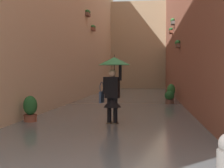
{
  "coord_description": "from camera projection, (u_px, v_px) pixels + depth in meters",
  "views": [
    {
      "loc": [
        -1.19,
        2.38,
        1.46
      ],
      "look_at": [
        -0.05,
        -7.1,
        1.16
      ],
      "focal_mm": 51.63,
      "sensor_mm": 36.0,
      "label": 1
    }
  ],
  "objects": [
    {
      "name": "ground_plane",
      "position": [
        127.0,
        102.0,
        16.58
      ],
      "size": [
        70.69,
        70.69,
        0.0
      ],
      "primitive_type": "plane",
      "color": "#605B56"
    },
    {
      "name": "flood_water",
      "position": [
        127.0,
        102.0,
        16.58
      ],
      "size": [
        6.02,
        34.28,
        0.07
      ],
      "primitive_type": "cube",
      "color": "slate",
      "rests_on": "ground_plane"
    },
    {
      "name": "person_wading",
      "position": [
        113.0,
        78.0,
        8.97
      ],
      "size": [
        0.9,
        0.9,
        2.0
      ],
      "color": "#4C4233",
      "rests_on": "ground_plane"
    },
    {
      "name": "potted_plant_far_left",
      "position": [
        169.0,
        97.0,
        15.12
      ],
      "size": [
        0.46,
        0.46,
        0.66
      ],
      "color": "brown",
      "rests_on": "ground_plane"
    },
    {
      "name": "potted_plant_mid_right",
      "position": [
        30.0,
        110.0,
        9.39
      ],
      "size": [
        0.41,
        0.41,
        0.82
      ],
      "color": "brown",
      "rests_on": "ground_plane"
    },
    {
      "name": "potted_plant_mid_left",
      "position": [
        171.0,
        92.0,
        16.86
      ],
      "size": [
        0.43,
        0.43,
        0.93
      ],
      "color": "brown",
      "rests_on": "ground_plane"
    },
    {
      "name": "building_facade_far",
      "position": [
        138.0,
        46.0,
        31.38
      ],
      "size": [
        8.82,
        1.8,
        8.36
      ],
      "primitive_type": "cube",
      "color": "tan",
      "rests_on": "ground_plane"
    },
    {
      "name": "building_facade_right",
      "position": [
        61.0,
        0.0,
        16.83
      ],
      "size": [
        2.04,
        32.28,
        10.68
      ],
      "color": "beige",
      "rests_on": "ground_plane"
    }
  ]
}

